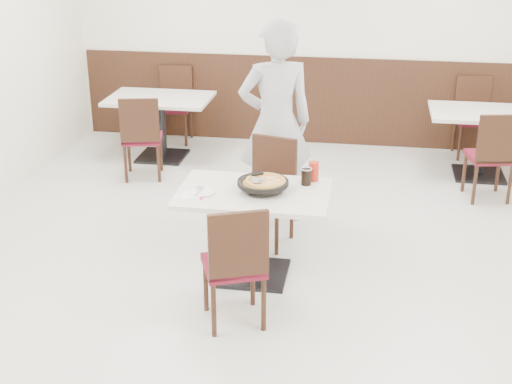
% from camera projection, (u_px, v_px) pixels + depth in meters
% --- Properties ---
extents(floor, '(7.00, 7.00, 0.00)m').
position_uv_depth(floor, '(273.00, 269.00, 6.01)').
color(floor, '#ADADA9').
rests_on(floor, ground).
extents(wall_back, '(6.00, 0.04, 2.80)m').
position_uv_depth(wall_back, '(315.00, 32.00, 8.68)').
color(wall_back, silver).
rests_on(wall_back, floor).
extents(wainscot_back, '(5.90, 0.03, 1.10)m').
position_uv_depth(wainscot_back, '(312.00, 101.00, 8.99)').
color(wainscot_back, black).
rests_on(wainscot_back, floor).
extents(main_table, '(1.24, 0.86, 0.75)m').
position_uv_depth(main_table, '(254.00, 234.00, 5.77)').
color(main_table, white).
rests_on(main_table, floor).
extents(chair_near, '(0.55, 0.55, 0.95)m').
position_uv_depth(chair_near, '(234.00, 263.00, 5.10)').
color(chair_near, black).
rests_on(chair_near, floor).
extents(chair_far, '(0.51, 0.51, 0.95)m').
position_uv_depth(chair_far, '(266.00, 194.00, 6.30)').
color(chair_far, black).
rests_on(chair_far, floor).
extents(trivet, '(0.14, 0.14, 0.04)m').
position_uv_depth(trivet, '(256.00, 190.00, 5.60)').
color(trivet, black).
rests_on(trivet, main_table).
extents(pizza_pan, '(0.38, 0.38, 0.01)m').
position_uv_depth(pizza_pan, '(263.00, 186.00, 5.62)').
color(pizza_pan, black).
rests_on(pizza_pan, trivet).
extents(pizza, '(0.37, 0.37, 0.02)m').
position_uv_depth(pizza, '(265.00, 183.00, 5.62)').
color(pizza, '#BD8B3D').
rests_on(pizza, pizza_pan).
extents(pizza_server, '(0.10, 0.12, 0.00)m').
position_uv_depth(pizza_server, '(256.00, 180.00, 5.59)').
color(pizza_server, silver).
rests_on(pizza_server, pizza).
extents(napkin, '(0.20, 0.20, 0.00)m').
position_uv_depth(napkin, '(192.00, 195.00, 5.55)').
color(napkin, white).
rests_on(napkin, main_table).
extents(side_plate, '(0.21, 0.21, 0.01)m').
position_uv_depth(side_plate, '(202.00, 192.00, 5.59)').
color(side_plate, white).
rests_on(side_plate, napkin).
extents(fork, '(0.04, 0.17, 0.00)m').
position_uv_depth(fork, '(199.00, 192.00, 5.57)').
color(fork, silver).
rests_on(fork, side_plate).
extents(cola_glass, '(0.09, 0.09, 0.13)m').
position_uv_depth(cola_glass, '(306.00, 177.00, 5.74)').
color(cola_glass, black).
rests_on(cola_glass, main_table).
extents(red_cup, '(0.09, 0.09, 0.16)m').
position_uv_depth(red_cup, '(314.00, 171.00, 5.82)').
color(red_cup, '#AE2110').
rests_on(red_cup, main_table).
extents(diner_person, '(0.82, 0.68, 1.93)m').
position_uv_depth(diner_person, '(276.00, 124.00, 6.61)').
color(diner_person, '#B8B7BC').
rests_on(diner_person, floor).
extents(bg_table_left, '(1.26, 0.89, 0.75)m').
position_uv_depth(bg_table_left, '(161.00, 128.00, 8.50)').
color(bg_table_left, white).
rests_on(bg_table_left, floor).
extents(bg_chair_left_near, '(0.50, 0.50, 0.95)m').
position_uv_depth(bg_chair_left_near, '(142.00, 136.00, 7.86)').
color(bg_chair_left_near, black).
rests_on(bg_chair_left_near, floor).
extents(bg_chair_left_far, '(0.44, 0.44, 0.95)m').
position_uv_depth(bg_chair_left_far, '(174.00, 106.00, 9.05)').
color(bg_chair_left_far, black).
rests_on(bg_chair_left_far, floor).
extents(bg_table_right, '(1.23, 0.84, 0.75)m').
position_uv_depth(bg_table_right, '(482.00, 144.00, 7.92)').
color(bg_table_right, white).
rests_on(bg_table_right, floor).
extents(bg_chair_right_near, '(0.49, 0.49, 0.95)m').
position_uv_depth(bg_chair_right_near, '(490.00, 155.00, 7.28)').
color(bg_chair_right_near, black).
rests_on(bg_chair_right_near, floor).
extents(bg_chair_right_far, '(0.46, 0.46, 0.95)m').
position_uv_depth(bg_chair_right_far, '(474.00, 118.00, 8.51)').
color(bg_chair_right_far, black).
rests_on(bg_chair_right_far, floor).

